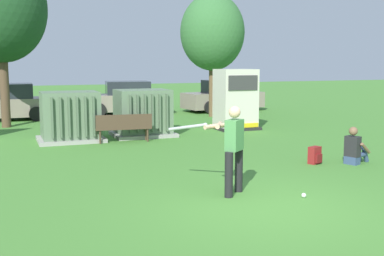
% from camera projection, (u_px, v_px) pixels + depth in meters
% --- Properties ---
extents(ground_plane, '(96.00, 96.00, 0.00)m').
position_uv_depth(ground_plane, '(266.00, 208.00, 8.74)').
color(ground_plane, '#478433').
extents(transformer_west, '(2.10, 1.70, 1.62)m').
position_uv_depth(transformer_west, '(70.00, 117.00, 15.99)').
color(transformer_west, '#9E9B93').
rests_on(transformer_west, ground).
extents(transformer_mid_west, '(2.10, 1.70, 1.62)m').
position_uv_depth(transformer_mid_west, '(143.00, 113.00, 17.11)').
color(transformer_mid_west, '#9E9B93').
rests_on(transformer_mid_west, ground).
extents(generator_enclosure, '(1.60, 1.40, 2.30)m').
position_uv_depth(generator_enclosure, '(235.00, 100.00, 18.83)').
color(generator_enclosure, '#262626').
rests_on(generator_enclosure, ground).
extents(park_bench, '(1.82, 0.53, 0.92)m').
position_uv_depth(park_bench, '(124.00, 126.00, 15.74)').
color(park_bench, '#4C3828').
rests_on(park_bench, ground).
extents(batter, '(1.24, 1.39, 1.74)m').
position_uv_depth(batter, '(232.00, 145.00, 9.54)').
color(batter, black).
rests_on(batter, ground).
extents(sports_ball, '(0.09, 0.09, 0.09)m').
position_uv_depth(sports_ball, '(304.00, 195.00, 9.40)').
color(sports_ball, white).
rests_on(sports_ball, ground).
extents(seated_spectator, '(0.79, 0.65, 0.96)m').
position_uv_depth(seated_spectator, '(355.00, 149.00, 12.49)').
color(seated_spectator, '#384C75').
rests_on(seated_spectator, ground).
extents(backpack, '(0.37, 0.34, 0.44)m').
position_uv_depth(backpack, '(315.00, 155.00, 12.50)').
color(backpack, maroon).
rests_on(backpack, ground).
extents(tree_left, '(3.51, 3.51, 6.71)m').
position_uv_depth(tree_left, '(0.00, 9.00, 18.85)').
color(tree_left, brown).
rests_on(tree_left, ground).
extents(tree_center_left, '(2.99, 2.99, 5.71)m').
position_uv_depth(tree_center_left, '(212.00, 33.00, 22.72)').
color(tree_center_left, brown).
rests_on(tree_center_left, ground).
extents(parked_car_left_of_center, '(4.25, 2.03, 1.62)m').
position_uv_depth(parked_car_left_of_center, '(6.00, 103.00, 21.68)').
color(parked_car_left_of_center, gray).
rests_on(parked_car_left_of_center, ground).
extents(parked_car_right_of_center, '(4.38, 2.32, 1.62)m').
position_uv_depth(parked_car_right_of_center, '(126.00, 99.00, 24.27)').
color(parked_car_right_of_center, gray).
rests_on(parked_car_right_of_center, ground).
extents(parked_car_rightmost, '(4.37, 2.30, 1.62)m').
position_uv_depth(parked_car_rightmost, '(224.00, 97.00, 25.76)').
color(parked_car_rightmost, gray).
rests_on(parked_car_rightmost, ground).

